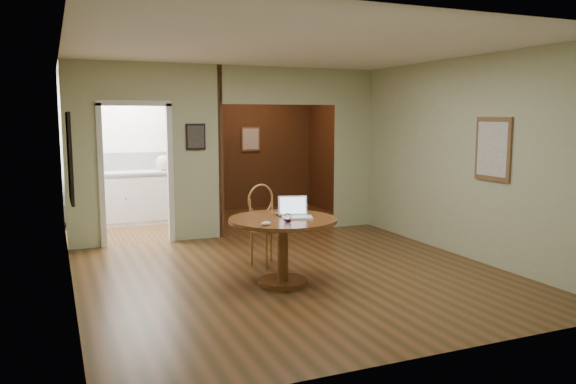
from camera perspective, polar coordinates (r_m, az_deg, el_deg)
name	(u,v)px	position (r m, az deg, el deg)	size (l,w,h in m)	color
floor	(297,276)	(6.83, 0.88, -8.53)	(5.00, 5.00, 0.00)	#412C12
room_shell	(195,155)	(9.38, -9.43, 3.78)	(5.20, 7.50, 5.00)	white
dining_table	(283,235)	(6.38, -0.53, -4.43)	(1.23, 1.23, 0.77)	brown
chair	(266,220)	(7.22, -2.30, -2.90)	(0.55, 0.55, 1.05)	#A27839
open_laptop	(295,212)	(6.40, 0.73, -2.01)	(0.39, 0.38, 0.24)	white
closed_laptop	(289,213)	(6.59, 0.06, -2.17)	(0.31, 0.20, 0.02)	silver
mouse	(266,224)	(5.91, -2.25, -3.22)	(0.11, 0.06, 0.05)	white
wine_glass	(288,217)	(6.11, -0.04, -2.60)	(0.09, 0.09, 0.10)	white
pen	(288,222)	(6.09, 0.03, -3.07)	(0.01, 0.01, 0.13)	#0D0F5F
kitchen_cabinet	(133,198)	(10.38, -15.49, -0.55)	(2.06, 0.60, 0.94)	white
grocery_bag	(163,163)	(10.40, -12.54, 2.92)	(0.28, 0.24, 0.28)	#CBB595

